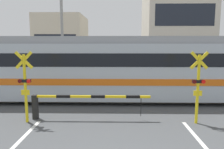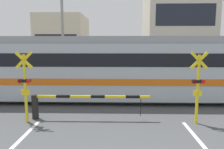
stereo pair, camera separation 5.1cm
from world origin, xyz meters
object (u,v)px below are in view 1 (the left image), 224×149
object	(u,v)px
crossing_signal_left	(25,84)
commuter_train	(125,67)
crossing_barrier_near	(70,101)
pedestrian	(117,69)
crossing_barrier_far	(138,78)
crossing_signal_right	(198,84)

from	to	relation	value
crossing_signal_left	commuter_train	bearing A→B (deg)	42.10
commuter_train	crossing_barrier_near	size ratio (longest dim) A/B	3.67
crossing_barrier_near	pedestrian	world-z (taller)	pedestrian
crossing_barrier_far	crossing_signal_right	bearing A→B (deg)	-76.23
pedestrian	crossing_signal_right	bearing A→B (deg)	-73.68
crossing_barrier_near	pedestrian	xyz separation A→B (m)	(1.95, 9.93, 0.20)
crossing_barrier_far	pedestrian	world-z (taller)	pedestrian
crossing_signal_left	crossing_signal_right	distance (m)	6.59
crossing_barrier_far	crossing_signal_left	distance (m)	8.31
commuter_train	crossing_signal_left	world-z (taller)	commuter_train
crossing_barrier_far	crossing_signal_left	world-z (taller)	crossing_signal_left
crossing_barrier_near	crossing_signal_left	bearing A→B (deg)	-166.98
crossing_signal_right	commuter_train	bearing A→B (deg)	126.54
crossing_signal_right	pedestrian	xyz separation A→B (m)	(-3.02, 10.31, -0.57)
crossing_signal_left	pedestrian	world-z (taller)	crossing_signal_left
pedestrian	commuter_train	bearing A→B (deg)	-86.82
commuter_train	pedestrian	xyz separation A→B (m)	(-0.37, 6.74, -0.87)
crossing_barrier_far	pedestrian	xyz separation A→B (m)	(-1.40, 3.69, 0.20)
crossing_signal_left	pedestrian	distance (m)	10.92
crossing_barrier_far	crossing_signal_left	xyz separation A→B (m)	(-4.97, -6.62, 0.77)
crossing_signal_right	pedestrian	world-z (taller)	crossing_signal_right
commuter_train	crossing_signal_right	xyz separation A→B (m)	(2.64, -3.57, -0.30)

